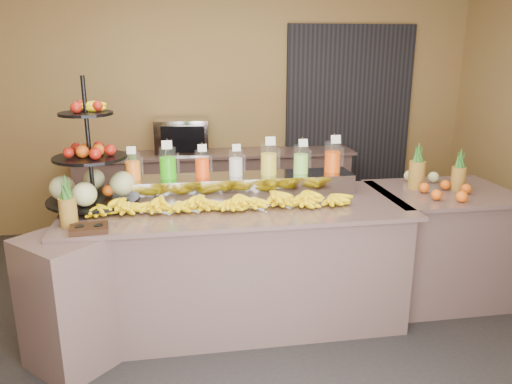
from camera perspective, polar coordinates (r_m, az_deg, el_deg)
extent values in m
plane|color=black|center=(3.80, -1.42, -16.35)|extent=(6.00, 6.00, 0.00)
cube|color=olive|center=(5.74, -5.03, 9.67)|extent=(6.00, 0.02, 2.80)
cube|color=black|center=(6.05, 10.50, 7.89)|extent=(1.50, 0.06, 2.20)
cube|color=gray|center=(3.84, -2.09, -8.29)|extent=(2.40, 0.90, 0.90)
cube|color=gray|center=(3.68, -2.16, -1.68)|extent=(2.50, 1.00, 0.03)
cube|color=gray|center=(3.53, -20.44, -11.68)|extent=(0.71, 0.71, 0.90)
cube|color=gray|center=(4.45, 20.10, -5.81)|extent=(1.00, 0.80, 0.90)
cube|color=gray|center=(4.31, 20.69, -0.05)|extent=(1.08, 0.88, 0.03)
cube|color=gray|center=(5.67, -4.59, -0.20)|extent=(3.00, 0.50, 0.90)
cube|color=gray|center=(5.56, -4.70, 4.40)|extent=(3.10, 0.55, 0.03)
cube|color=gray|center=(3.92, -2.29, 0.83)|extent=(1.85, 0.30, 0.15)
cylinder|color=silver|center=(3.86, -13.89, 2.88)|extent=(0.11, 0.11, 0.21)
cylinder|color=orange|center=(3.87, -13.86, 2.40)|extent=(0.11, 0.11, 0.14)
cylinder|color=gray|center=(3.86, -14.13, 3.58)|extent=(0.01, 0.01, 0.25)
cube|color=white|center=(3.79, -14.08, 4.65)|extent=(0.07, 0.02, 0.06)
cylinder|color=silver|center=(3.85, -10.04, 3.27)|extent=(0.13, 0.13, 0.24)
cylinder|color=#21B902|center=(3.86, -10.01, 2.73)|extent=(0.12, 0.12, 0.16)
cylinder|color=gray|center=(3.85, -10.32, 4.08)|extent=(0.01, 0.01, 0.28)
cube|color=white|center=(3.76, -10.16, 5.33)|extent=(0.08, 0.02, 0.06)
cylinder|color=silver|center=(3.86, -6.16, 3.23)|extent=(0.11, 0.11, 0.21)
cylinder|color=#FF3D00|center=(3.86, -6.15, 2.75)|extent=(0.11, 0.11, 0.14)
cylinder|color=gray|center=(3.85, -6.40, 3.94)|extent=(0.01, 0.01, 0.25)
cube|color=white|center=(3.78, -6.17, 5.02)|extent=(0.07, 0.02, 0.06)
cylinder|color=silver|center=(3.88, -2.32, 3.35)|extent=(0.11, 0.11, 0.20)
cylinder|color=silver|center=(3.89, -2.31, 2.88)|extent=(0.10, 0.10, 0.14)
cylinder|color=gray|center=(3.88, -2.55, 4.04)|extent=(0.01, 0.01, 0.24)
cube|color=white|center=(3.80, -2.25, 5.08)|extent=(0.06, 0.02, 0.06)
cylinder|color=silver|center=(3.91, 1.47, 3.77)|extent=(0.13, 0.13, 0.24)
cylinder|color=gold|center=(3.92, 1.46, 3.22)|extent=(0.12, 0.12, 0.17)
cylinder|color=gray|center=(3.91, 1.21, 4.59)|extent=(0.01, 0.01, 0.29)
cube|color=white|center=(3.82, 1.65, 5.85)|extent=(0.08, 0.02, 0.07)
cylinder|color=silver|center=(3.97, 5.16, 3.74)|extent=(0.12, 0.12, 0.22)
cylinder|color=#82D748|center=(3.98, 5.15, 3.24)|extent=(0.11, 0.11, 0.15)
cylinder|color=gray|center=(3.97, 4.93, 4.48)|extent=(0.01, 0.01, 0.26)
cube|color=white|center=(3.89, 5.42, 5.61)|extent=(0.07, 0.02, 0.06)
cylinder|color=silver|center=(4.04, 8.75, 3.97)|extent=(0.13, 0.13, 0.24)
cylinder|color=#DB4400|center=(4.05, 8.73, 3.44)|extent=(0.12, 0.12, 0.16)
cylinder|color=gray|center=(4.03, 8.51, 4.76)|extent=(0.01, 0.01, 0.29)
cube|color=white|center=(3.96, 9.11, 5.97)|extent=(0.08, 0.02, 0.07)
ellipsoid|color=yellow|center=(3.61, -17.40, -1.72)|extent=(0.23, 0.17, 0.09)
ellipsoid|color=yellow|center=(3.59, -14.52, -1.60)|extent=(0.23, 0.17, 0.09)
ellipsoid|color=yellow|center=(3.58, -11.61, -1.48)|extent=(0.23, 0.17, 0.09)
ellipsoid|color=yellow|center=(3.57, -8.69, -1.35)|extent=(0.23, 0.17, 0.09)
ellipsoid|color=yellow|center=(3.58, -5.77, -1.21)|extent=(0.23, 0.17, 0.09)
ellipsoid|color=yellow|center=(3.59, -2.86, -1.08)|extent=(0.23, 0.17, 0.09)
ellipsoid|color=yellow|center=(3.62, 0.01, -0.94)|extent=(0.23, 0.17, 0.09)
ellipsoid|color=yellow|center=(3.65, 2.84, -0.80)|extent=(0.23, 0.17, 0.09)
ellipsoid|color=yellow|center=(3.69, 5.61, -0.67)|extent=(0.23, 0.17, 0.09)
ellipsoid|color=yellow|center=(3.74, 8.31, -0.53)|extent=(0.23, 0.17, 0.09)
ellipsoid|color=yellow|center=(3.57, -14.88, -0.61)|extent=(0.19, 0.15, 0.08)
ellipsoid|color=yellow|center=(3.56, -10.67, -0.42)|extent=(0.19, 0.15, 0.08)
ellipsoid|color=yellow|center=(3.56, -6.44, -0.23)|extent=(0.19, 0.15, 0.08)
ellipsoid|color=yellow|center=(3.58, -2.24, -0.04)|extent=(0.19, 0.15, 0.08)
ellipsoid|color=yellow|center=(3.62, 1.89, 0.14)|extent=(0.19, 0.15, 0.08)
ellipsoid|color=yellow|center=(3.68, 5.91, 0.33)|extent=(0.19, 0.15, 0.08)
cylinder|color=black|center=(3.72, -18.59, 5.33)|extent=(0.03, 0.03, 0.93)
cylinder|color=black|center=(3.81, -18.04, -0.78)|extent=(0.70, 0.70, 0.02)
cylinder|color=black|center=(3.74, -18.45, 3.77)|extent=(0.55, 0.55, 0.02)
cylinder|color=black|center=(3.69, -18.87, 8.48)|extent=(0.39, 0.39, 0.02)
sphere|color=#CACD8D|center=(3.76, -15.05, 0.78)|extent=(0.18, 0.18, 0.18)
sphere|color=maroon|center=(3.71, -16.31, 4.67)|extent=(0.08, 0.08, 0.08)
sphere|color=orange|center=(3.82, -19.64, -0.03)|extent=(0.09, 0.09, 0.09)
cube|color=black|center=(3.31, -18.54, -3.97)|extent=(0.25, 0.20, 0.03)
cylinder|color=brown|center=(3.42, -20.66, -2.18)|extent=(0.11, 0.11, 0.19)
cone|color=#1D511B|center=(3.37, -20.95, 0.65)|extent=(0.06, 0.06, 0.16)
cylinder|color=brown|center=(4.10, -13.83, 1.68)|extent=(0.13, 0.13, 0.24)
cone|color=#1D511B|center=(4.06, -14.01, 4.38)|extent=(0.06, 0.06, 0.16)
cylinder|color=brown|center=(4.27, 17.88, 1.87)|extent=(0.12, 0.12, 0.23)
cylinder|color=brown|center=(4.35, 22.11, 1.44)|extent=(0.11, 0.11, 0.19)
ellipsoid|color=orange|center=(4.15, 21.01, 0.17)|extent=(0.34, 0.23, 0.09)
cube|color=gray|center=(5.50, -8.42, 6.32)|extent=(0.59, 0.44, 0.38)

